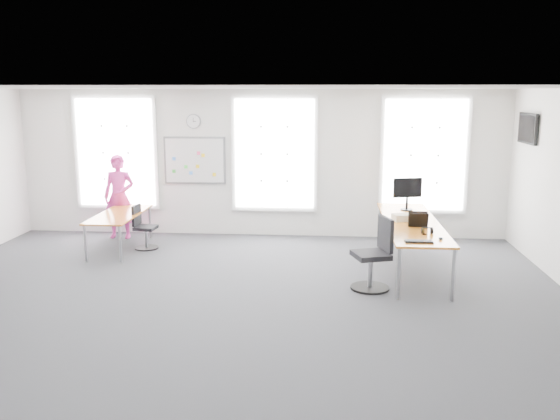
# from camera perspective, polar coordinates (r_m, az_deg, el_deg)

# --- Properties ---
(floor) EXTENTS (10.00, 10.00, 0.00)m
(floor) POSITION_cam_1_polar(r_m,az_deg,el_deg) (8.63, -4.90, -8.70)
(floor) COLOR #28282C
(floor) RESTS_ON ground
(ceiling) EXTENTS (10.00, 10.00, 0.00)m
(ceiling) POSITION_cam_1_polar(r_m,az_deg,el_deg) (8.11, -5.26, 11.63)
(ceiling) COLOR white
(ceiling) RESTS_ON ground
(wall_back) EXTENTS (10.00, 0.00, 10.00)m
(wall_back) POSITION_cam_1_polar(r_m,az_deg,el_deg) (12.16, -1.94, 4.51)
(wall_back) COLOR silver
(wall_back) RESTS_ON ground
(wall_front) EXTENTS (10.00, 0.00, 10.00)m
(wall_front) POSITION_cam_1_polar(r_m,az_deg,el_deg) (4.47, -13.68, -8.04)
(wall_front) COLOR silver
(wall_front) RESTS_ON ground
(window_left) EXTENTS (1.60, 0.06, 2.20)m
(window_left) POSITION_cam_1_polar(r_m,az_deg,el_deg) (12.80, -15.49, 5.35)
(window_left) COLOR silver
(window_left) RESTS_ON wall_back
(window_mid) EXTENTS (1.60, 0.06, 2.20)m
(window_mid) POSITION_cam_1_polar(r_m,az_deg,el_deg) (12.08, -0.54, 5.42)
(window_mid) COLOR silver
(window_mid) RESTS_ON wall_back
(window_right) EXTENTS (1.60, 0.06, 2.20)m
(window_right) POSITION_cam_1_polar(r_m,az_deg,el_deg) (12.18, 13.71, 5.15)
(window_right) COLOR silver
(window_right) RESTS_ON wall_back
(desk_right) EXTENTS (0.89, 3.32, 0.81)m
(desk_right) POSITION_cam_1_polar(r_m,az_deg,el_deg) (10.18, 12.55, -1.38)
(desk_right) COLOR gold
(desk_right) RESTS_ON ground
(desk_left) EXTENTS (0.75, 1.88, 0.69)m
(desk_left) POSITION_cam_1_polar(r_m,az_deg,el_deg) (11.58, -15.22, -0.61)
(desk_left) COLOR gold
(desk_left) RESTS_ON ground
(chair_right) EXTENTS (0.63, 0.63, 1.10)m
(chair_right) POSITION_cam_1_polar(r_m,az_deg,el_deg) (9.08, 9.11, -4.57)
(chair_right) COLOR black
(chair_right) RESTS_ON ground
(chair_left) EXTENTS (0.45, 0.45, 0.84)m
(chair_left) POSITION_cam_1_polar(r_m,az_deg,el_deg) (11.56, -13.02, -1.84)
(chair_left) COLOR black
(chair_left) RESTS_ON ground
(person) EXTENTS (0.63, 0.43, 1.70)m
(person) POSITION_cam_1_polar(r_m,az_deg,el_deg) (12.43, -15.22, 1.24)
(person) COLOR #CF3391
(person) RESTS_ON ground
(whiteboard) EXTENTS (1.20, 0.03, 0.90)m
(whiteboard) POSITION_cam_1_polar(r_m,az_deg,el_deg) (12.35, -8.22, 4.74)
(whiteboard) COLOR silver
(whiteboard) RESTS_ON wall_back
(wall_clock) EXTENTS (0.30, 0.04, 0.30)m
(wall_clock) POSITION_cam_1_polar(r_m,az_deg,el_deg) (12.28, -8.32, 8.44)
(wall_clock) COLOR gray
(wall_clock) RESTS_ON wall_back
(tv) EXTENTS (0.06, 0.90, 0.55)m
(tv) POSITION_cam_1_polar(r_m,az_deg,el_deg) (11.58, 22.76, 7.26)
(tv) COLOR black
(tv) RESTS_ON wall_right
(keyboard) EXTENTS (0.41, 0.15, 0.02)m
(keyboard) POSITION_cam_1_polar(r_m,az_deg,el_deg) (8.81, 13.22, -2.99)
(keyboard) COLOR black
(keyboard) RESTS_ON desk_right
(mouse) EXTENTS (0.07, 0.11, 0.04)m
(mouse) POSITION_cam_1_polar(r_m,az_deg,el_deg) (9.04, 15.21, -2.65)
(mouse) COLOR black
(mouse) RESTS_ON desk_right
(lens_cap) EXTENTS (0.08, 0.08, 0.01)m
(lens_cap) POSITION_cam_1_polar(r_m,az_deg,el_deg) (9.30, 13.75, -2.29)
(lens_cap) COLOR black
(lens_cap) RESTS_ON desk_right
(headphones) EXTENTS (0.18, 0.09, 0.10)m
(headphones) POSITION_cam_1_polar(r_m,az_deg,el_deg) (9.36, 13.94, -1.94)
(headphones) COLOR black
(headphones) RESTS_ON desk_right
(laptop_sleeve) EXTENTS (0.31, 0.18, 0.25)m
(laptop_sleeve) POSITION_cam_1_polar(r_m,az_deg,el_deg) (9.75, 13.16, -0.91)
(laptop_sleeve) COLOR black
(laptop_sleeve) RESTS_ON desk_right
(paper_stack) EXTENTS (0.38, 0.32, 0.11)m
(paper_stack) POSITION_cam_1_polar(r_m,az_deg,el_deg) (10.20, 11.72, -0.70)
(paper_stack) COLOR beige
(paper_stack) RESTS_ON desk_right
(monitor) EXTENTS (0.53, 0.22, 0.60)m
(monitor) POSITION_cam_1_polar(r_m,az_deg,el_deg) (11.04, 12.17, 1.81)
(monitor) COLOR black
(monitor) RESTS_ON desk_right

